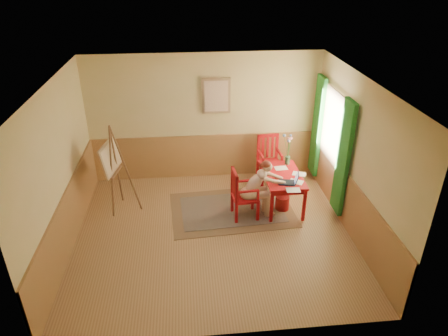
{
  "coord_description": "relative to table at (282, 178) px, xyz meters",
  "views": [
    {
      "loc": [
        -0.4,
        -6.01,
        4.51
      ],
      "look_at": [
        0.25,
        0.55,
        1.05
      ],
      "focal_mm": 32.48,
      "sensor_mm": 36.0,
      "label": 1
    }
  ],
  "objects": [
    {
      "name": "window",
      "position": [
        0.99,
        0.31,
        0.71
      ],
      "size": [
        0.12,
        2.01,
        2.2
      ],
      "color": "white",
      "rests_on": "room"
    },
    {
      "name": "wall_portrait",
      "position": [
        -1.18,
        1.41,
        1.27
      ],
      "size": [
        0.6,
        0.05,
        0.76
      ],
      "color": "tan",
      "rests_on": "room"
    },
    {
      "name": "chair_back",
      "position": [
        -0.05,
        1.03,
        -0.09
      ],
      "size": [
        0.51,
        0.53,
        1.07
      ],
      "color": "red",
      "rests_on": "room"
    },
    {
      "name": "papers",
      "position": [
        0.15,
        -0.17,
        0.09
      ],
      "size": [
        0.59,
        1.07,
        0.0
      ],
      "color": "white",
      "rests_on": "table"
    },
    {
      "name": "wastebasket",
      "position": [
        0.0,
        -0.13,
        -0.48
      ],
      "size": [
        0.32,
        0.32,
        0.29
      ],
      "primitive_type": "cylinder",
      "rotation": [
        0.0,
        0.0,
        0.19
      ],
      "color": "red",
      "rests_on": "room"
    },
    {
      "name": "chair_left",
      "position": [
        -0.83,
        -0.31,
        -0.12
      ],
      "size": [
        0.5,
        0.49,
        1.01
      ],
      "color": "red",
      "rests_on": "room"
    },
    {
      "name": "rug",
      "position": [
        -1.0,
        -0.07,
        -0.62
      ],
      "size": [
        2.5,
        1.75,
        0.02
      ],
      "color": "#8C7251",
      "rests_on": "room"
    },
    {
      "name": "laptop",
      "position": [
        0.06,
        -0.35,
        0.13
      ],
      "size": [
        0.4,
        0.29,
        0.22
      ],
      "color": "#1E2338",
      "rests_on": "table"
    },
    {
      "name": "vase",
      "position": [
        0.19,
        0.46,
        0.38
      ],
      "size": [
        0.22,
        0.32,
        0.63
      ],
      "color": "#3F724C",
      "rests_on": "table"
    },
    {
      "name": "figure",
      "position": [
        -0.53,
        -0.29,
        0.02
      ],
      "size": [
        0.88,
        0.41,
        1.17
      ],
      "color": "#D3AC92",
      "rests_on": "room"
    },
    {
      "name": "room",
      "position": [
        -1.43,
        -0.79,
        0.77
      ],
      "size": [
        5.04,
        4.54,
        2.84
      ],
      "color": "#AD8254",
      "rests_on": "ground"
    },
    {
      "name": "wainscot",
      "position": [
        -1.43,
        0.01,
        -0.13
      ],
      "size": [
        5.0,
        4.5,
        1.0
      ],
      "color": "#B3804A",
      "rests_on": "room"
    },
    {
      "name": "table",
      "position": [
        0.0,
        0.0,
        0.0
      ],
      "size": [
        0.72,
        1.2,
        0.72
      ],
      "color": "red",
      "rests_on": "room"
    },
    {
      "name": "easel",
      "position": [
        -3.26,
        0.24,
        0.43
      ],
      "size": [
        0.66,
        0.8,
        1.79
      ],
      "color": "brown",
      "rests_on": "room"
    }
  ]
}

